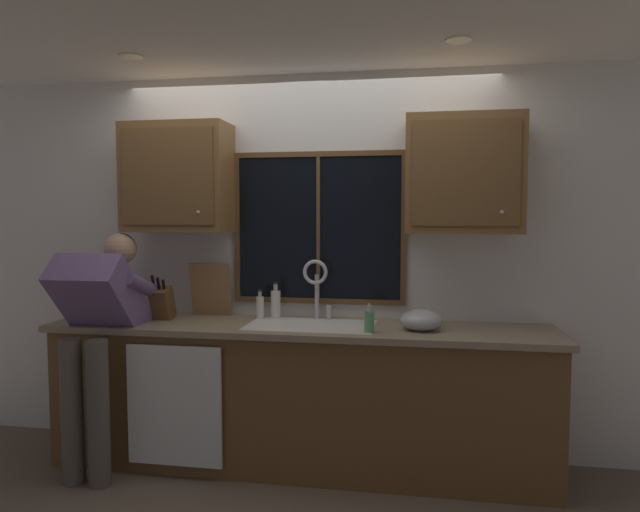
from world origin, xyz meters
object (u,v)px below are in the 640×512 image
object	(u,v)px
cutting_board	(211,290)
mixing_bowl	(421,320)
knife_block	(162,303)
bottle_tall_clear	(276,304)
bottle_green_glass	(260,307)
soap_dispenser	(369,321)
person_standing	(99,324)

from	to	relation	value
cutting_board	mixing_bowl	world-z (taller)	cutting_board
knife_block	cutting_board	xyz separation A→B (m)	(0.27, 0.19, 0.07)
knife_block	bottle_tall_clear	distance (m)	0.75
mixing_bowl	knife_block	bearing A→B (deg)	178.32
bottle_green_glass	bottle_tall_clear	distance (m)	0.11
soap_dispenser	bottle_green_glass	xyz separation A→B (m)	(-0.76, 0.33, 0.01)
knife_block	cutting_board	size ratio (longest dim) A/B	0.87
knife_block	mixing_bowl	distance (m)	1.69
person_standing	bottle_tall_clear	bearing A→B (deg)	24.39
cutting_board	person_standing	bearing A→B (deg)	-137.56
soap_dispenser	bottle_green_glass	bearing A→B (deg)	156.46
bottle_green_glass	bottle_tall_clear	world-z (taller)	bottle_tall_clear
person_standing	cutting_board	world-z (taller)	person_standing
person_standing	cutting_board	xyz separation A→B (m)	(0.54, 0.50, 0.16)
knife_block	soap_dispenser	world-z (taller)	knife_block
person_standing	bottle_green_glass	size ratio (longest dim) A/B	7.62
cutting_board	bottle_tall_clear	size ratio (longest dim) A/B	1.50
cutting_board	bottle_tall_clear	world-z (taller)	cutting_board
bottle_tall_clear	mixing_bowl	bearing A→B (deg)	-11.80
knife_block	soap_dispenser	bearing A→B (deg)	-7.74
bottle_green_glass	knife_block	bearing A→B (deg)	-167.26
knife_block	bottle_tall_clear	bearing A→B (deg)	11.54
person_standing	bottle_green_glass	xyz separation A→B (m)	(0.90, 0.45, 0.06)
mixing_bowl	soap_dispenser	world-z (taller)	soap_dispenser
knife_block	bottle_green_glass	size ratio (longest dim) A/B	1.64
bottle_green_glass	bottle_tall_clear	size ratio (longest dim) A/B	0.80
mixing_bowl	bottle_tall_clear	xyz separation A→B (m)	(-0.96, 0.20, 0.04)
cutting_board	soap_dispenser	distance (m)	1.19
knife_block	mixing_bowl	size ratio (longest dim) A/B	1.25
bottle_green_glass	bottle_tall_clear	bearing A→B (deg)	4.28
person_standing	bottle_green_glass	bearing A→B (deg)	26.46
soap_dispenser	bottle_tall_clear	bearing A→B (deg)	152.59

